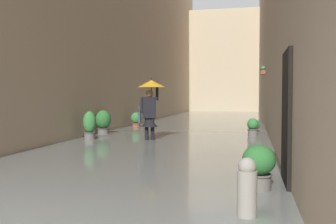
{
  "coord_description": "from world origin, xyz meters",
  "views": [
    {
      "loc": [
        -2.42,
        2.24,
        1.51
      ],
      "look_at": [
        0.25,
        -9.59,
        0.98
      ],
      "focal_mm": 39.93,
      "sensor_mm": 36.0,
      "label": 1
    }
  ],
  "objects_px": {
    "mooring_bollard": "(247,195)",
    "potted_plant_near_left": "(254,128)",
    "person_wading": "(150,101)",
    "potted_plant_far_left": "(259,169)",
    "potted_plant_far_right": "(136,120)",
    "potted_plant_near_right": "(103,123)",
    "potted_plant_mid_right": "(90,127)",
    "potted_plant_mid_left": "(253,129)"
  },
  "relations": [
    {
      "from": "potted_plant_mid_right",
      "to": "mooring_bollard",
      "type": "relative_size",
      "value": 1.25
    },
    {
      "from": "potted_plant_near_right",
      "to": "potted_plant_far_right",
      "type": "height_order",
      "value": "potted_plant_near_right"
    },
    {
      "from": "mooring_bollard",
      "to": "potted_plant_far_right",
      "type": "bearing_deg",
      "value": -66.63
    },
    {
      "from": "person_wading",
      "to": "potted_plant_far_left",
      "type": "relative_size",
      "value": 2.54
    },
    {
      "from": "potted_plant_near_left",
      "to": "person_wading",
      "type": "bearing_deg",
      "value": 44.33
    },
    {
      "from": "potted_plant_near_left",
      "to": "potted_plant_mid_right",
      "type": "bearing_deg",
      "value": 33.6
    },
    {
      "from": "potted_plant_near_right",
      "to": "potted_plant_near_left",
      "type": "relative_size",
      "value": 1.53
    },
    {
      "from": "mooring_bollard",
      "to": "potted_plant_near_left",
      "type": "bearing_deg",
      "value": -90.67
    },
    {
      "from": "potted_plant_mid_left",
      "to": "potted_plant_near_left",
      "type": "bearing_deg",
      "value": -91.5
    },
    {
      "from": "potted_plant_far_right",
      "to": "mooring_bollard",
      "type": "xyz_separation_m",
      "value": [
        -4.82,
        11.15,
        -0.04
      ]
    },
    {
      "from": "person_wading",
      "to": "potted_plant_far_right",
      "type": "height_order",
      "value": "person_wading"
    },
    {
      "from": "potted_plant_far_left",
      "to": "mooring_bollard",
      "type": "height_order",
      "value": "mooring_bollard"
    },
    {
      "from": "potted_plant_far_left",
      "to": "potted_plant_near_left",
      "type": "relative_size",
      "value": 1.24
    },
    {
      "from": "potted_plant_near_left",
      "to": "potted_plant_far_right",
      "type": "relative_size",
      "value": 0.82
    },
    {
      "from": "potted_plant_mid_right",
      "to": "potted_plant_mid_left",
      "type": "height_order",
      "value": "potted_plant_mid_right"
    },
    {
      "from": "potted_plant_far_left",
      "to": "potted_plant_near_left",
      "type": "height_order",
      "value": "potted_plant_far_left"
    },
    {
      "from": "potted_plant_near_right",
      "to": "potted_plant_near_left",
      "type": "xyz_separation_m",
      "value": [
        -5.15,
        -1.71,
        -0.22
      ]
    },
    {
      "from": "potted_plant_near_left",
      "to": "potted_plant_far_right",
      "type": "distance_m",
      "value": 5.13
    },
    {
      "from": "potted_plant_far_right",
      "to": "mooring_bollard",
      "type": "height_order",
      "value": "mooring_bollard"
    },
    {
      "from": "potted_plant_mid_left",
      "to": "potted_plant_mid_right",
      "type": "bearing_deg",
      "value": 21.55
    },
    {
      "from": "potted_plant_far_right",
      "to": "potted_plant_mid_left",
      "type": "bearing_deg",
      "value": 150.6
    },
    {
      "from": "person_wading",
      "to": "potted_plant_near_left",
      "type": "height_order",
      "value": "person_wading"
    },
    {
      "from": "potted_plant_near_left",
      "to": "potted_plant_mid_right",
      "type": "xyz_separation_m",
      "value": [
        4.94,
        3.29,
        0.21
      ]
    },
    {
      "from": "person_wading",
      "to": "potted_plant_far_left",
      "type": "distance_m",
      "value": 6.36
    },
    {
      "from": "person_wading",
      "to": "potted_plant_mid_left",
      "type": "height_order",
      "value": "person_wading"
    },
    {
      "from": "potted_plant_far_left",
      "to": "potted_plant_near_right",
      "type": "height_order",
      "value": "potted_plant_near_right"
    },
    {
      "from": "potted_plant_far_left",
      "to": "potted_plant_near_left",
      "type": "distance_m",
      "value": 8.48
    },
    {
      "from": "potted_plant_far_left",
      "to": "potted_plant_near_right",
      "type": "xyz_separation_m",
      "value": [
        5.19,
        -6.77,
        0.11
      ]
    },
    {
      "from": "potted_plant_mid_left",
      "to": "potted_plant_far_left",
      "type": "bearing_deg",
      "value": 90.57
    },
    {
      "from": "person_wading",
      "to": "potted_plant_far_left",
      "type": "xyz_separation_m",
      "value": [
        -3.12,
        5.46,
        -0.9
      ]
    },
    {
      "from": "potted_plant_mid_left",
      "to": "mooring_bollard",
      "type": "height_order",
      "value": "mooring_bollard"
    },
    {
      "from": "potted_plant_near_right",
      "to": "potted_plant_far_left",
      "type": "bearing_deg",
      "value": 127.46
    },
    {
      "from": "potted_plant_far_right",
      "to": "potted_plant_near_right",
      "type": "bearing_deg",
      "value": 86.02
    },
    {
      "from": "potted_plant_near_right",
      "to": "potted_plant_mid_right",
      "type": "height_order",
      "value": "potted_plant_mid_right"
    },
    {
      "from": "potted_plant_near_left",
      "to": "potted_plant_far_left",
      "type": "bearing_deg",
      "value": 90.24
    },
    {
      "from": "potted_plant_far_left",
      "to": "potted_plant_mid_left",
      "type": "height_order",
      "value": "potted_plant_far_left"
    },
    {
      "from": "potted_plant_near_left",
      "to": "mooring_bollard",
      "type": "distance_m",
      "value": 9.74
    },
    {
      "from": "potted_plant_far_left",
      "to": "potted_plant_far_right",
      "type": "bearing_deg",
      "value": -63.32
    },
    {
      "from": "person_wading",
      "to": "potted_plant_near_right",
      "type": "relative_size",
      "value": 2.05
    },
    {
      "from": "person_wading",
      "to": "potted_plant_mid_right",
      "type": "bearing_deg",
      "value": 8.37
    },
    {
      "from": "potted_plant_far_left",
      "to": "potted_plant_far_right",
      "type": "xyz_separation_m",
      "value": [
        4.97,
        -9.89,
        -0.01
      ]
    },
    {
      "from": "potted_plant_mid_right",
      "to": "mooring_bollard",
      "type": "bearing_deg",
      "value": 126.81
    }
  ]
}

